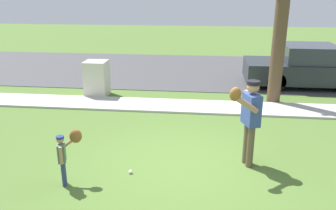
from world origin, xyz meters
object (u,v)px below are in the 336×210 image
Objects in this scene: baseball at (130,172)px; parked_pickup_dark at (317,68)px; person_adult at (249,114)px; person_child at (66,150)px; utility_cabinet at (97,78)px.

parked_pickup_dark reaches higher than baseball.
person_child is (-3.28, -1.07, -0.43)m from person_adult.
utility_cabinet is at bearing 83.04° from person_child.
parked_pickup_dark reaches higher than utility_cabinet.
parked_pickup_dark is (6.37, 7.43, 0.01)m from person_child.
person_adult is at bearing -0.93° from person_child.
parked_pickup_dark is at bearing 30.38° from person_child.
person_adult is at bearing 15.09° from baseball.
person_child is 5.54m from utility_cabinet.
person_adult is 1.74× the size of person_child.
person_adult is 1.52× the size of utility_cabinet.
utility_cabinet reaches higher than person_child.
person_adult is 0.34× the size of parked_pickup_dark.
person_child is 13.62× the size of baseball.
person_child reaches higher than baseball.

